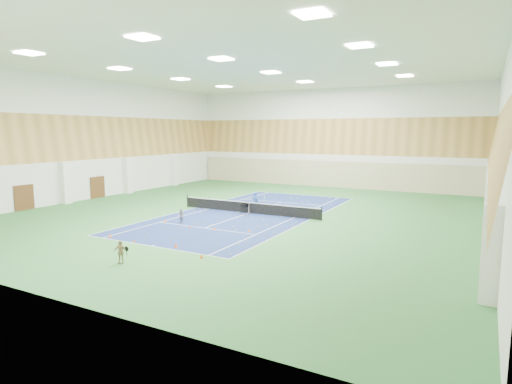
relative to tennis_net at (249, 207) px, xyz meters
The scene contains 22 objects.
ground 0.55m from the tennis_net, ahead, with size 40.00×40.00×0.00m, color #2D6932.
room_shell 5.45m from the tennis_net, ahead, with size 36.00×40.00×12.00m, color white, non-canonical shape.
wood_cladding 7.45m from the tennis_net, ahead, with size 36.00×40.00×8.00m, color #C08B47, non-canonical shape.
ceiling_light_grid 11.37m from the tennis_net, ahead, with size 21.40×25.40×0.06m, color white, non-canonical shape.
court_surface 0.55m from the tennis_net, ahead, with size 10.97×23.77×0.01m, color navy.
tennis_balls_scatter 0.50m from the tennis_net, ahead, with size 10.57×22.77×0.07m, color #C9EF28, non-canonical shape.
tennis_net is the anchor object (origin of this frame).
back_curtain 19.78m from the tennis_net, 90.00° to the left, with size 35.40×0.16×3.20m, color #C6B793.
door_left_a 19.63m from the tennis_net, 155.94° to the right, with size 0.08×1.80×2.20m, color #593319.
door_left_b 17.93m from the tennis_net, behind, with size 0.08×1.80×2.20m, color #593319.
coach 0.74m from the tennis_net, 63.31° to the left, with size 0.63×0.41×1.73m, color #22479C.
child_court 6.34m from the tennis_net, 113.26° to the right, with size 0.53×0.41×1.09m, color #919299.
child_apron 15.23m from the tennis_net, 86.48° to the right, with size 0.71×0.30×1.22m, color #A0835B.
ball_cart 0.61m from the tennis_net, 95.89° to the right, with size 0.53×0.53×0.92m, color black, non-canonical shape.
cone_svc_a 7.23m from the tennis_net, 122.21° to the right, with size 0.22×0.22×0.24m, color orange.
cone_svc_b 6.92m from the tennis_net, 98.19° to the right, with size 0.18×0.18×0.19m, color #EC4A0C.
cone_svc_c 6.62m from the tennis_net, 82.15° to the right, with size 0.20×0.20×0.22m, color #FD600D.
cone_svc_d 6.68m from the tennis_net, 60.55° to the right, with size 0.19×0.19×0.21m, color orange.
cone_base_a 12.08m from the tennis_net, 108.75° to the right, with size 0.22×0.22×0.24m, color #D5520B.
cone_base_b 11.77m from the tennis_net, 97.87° to the right, with size 0.17×0.17×0.19m, color orange.
cone_base_c 11.51m from the tennis_net, 82.64° to the right, with size 0.23×0.23×0.25m, color #FF500D.
cone_base_d 13.12m from the tennis_net, 71.90° to the right, with size 0.20×0.20×0.22m, color #E3450B.
Camera 1 is at (17.26, -30.69, 6.74)m, focal length 30.00 mm.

